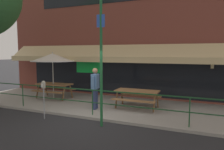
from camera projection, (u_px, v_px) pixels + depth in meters
name	position (u px, v px, depth m)	size (l,w,h in m)	color
ground_plane	(89.00, 120.00, 7.98)	(120.00, 120.00, 0.00)	#232326
patio_deck	(111.00, 106.00, 9.80)	(15.00, 4.00, 0.10)	gray
restaurant_building	(127.00, 22.00, 11.42)	(15.00, 1.60, 8.17)	brown
patio_railing	(92.00, 97.00, 8.17)	(13.84, 0.04, 0.97)	#194723
picnic_table_left	(54.00, 87.00, 11.13)	(1.80, 1.42, 0.76)	brown
picnic_table_centre	(137.00, 94.00, 9.17)	(1.80, 1.42, 0.76)	brown
patio_umbrella_left	(53.00, 58.00, 10.92)	(2.14, 2.14, 2.38)	#B7B2A8
pedestrian_walking	(95.00, 86.00, 9.01)	(0.29, 0.62, 1.71)	navy
parking_meter_near	(44.00, 88.00, 7.95)	(0.15, 0.16, 1.42)	gray
street_sign_pole	(101.00, 52.00, 7.02)	(0.28, 0.09, 4.78)	#1E6033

